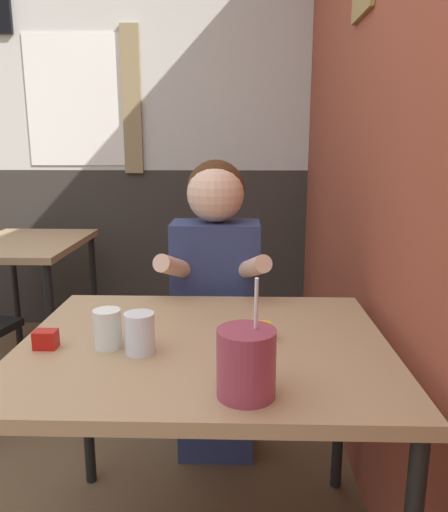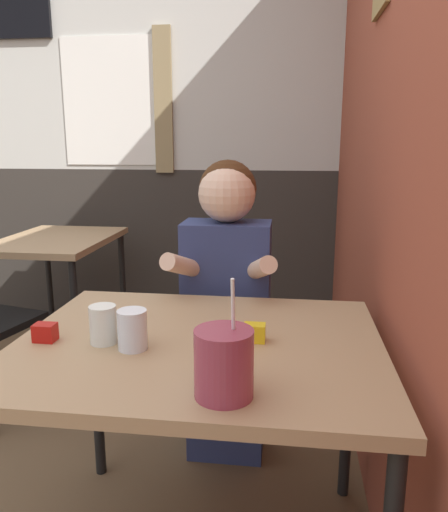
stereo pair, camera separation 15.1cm
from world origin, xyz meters
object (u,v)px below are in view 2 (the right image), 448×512
(background_table, at_px, (57,253))
(person_seated, at_px, (227,303))
(main_table, at_px, (199,362))
(cocktail_pitcher, at_px, (224,363))

(background_table, relative_size, person_seated, 0.68)
(main_table, bearing_deg, person_seated, 89.50)
(cocktail_pitcher, bearing_deg, background_table, 125.33)
(main_table, relative_size, cocktail_pitcher, 3.76)
(main_table, distance_m, cocktail_pitcher, 0.35)
(main_table, distance_m, background_table, 1.80)
(background_table, xyz_separation_m, person_seated, (1.11, -0.83, 0.01))
(background_table, height_order, person_seated, person_seated)
(main_table, height_order, cocktail_pitcher, cocktail_pitcher)
(main_table, height_order, background_table, same)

